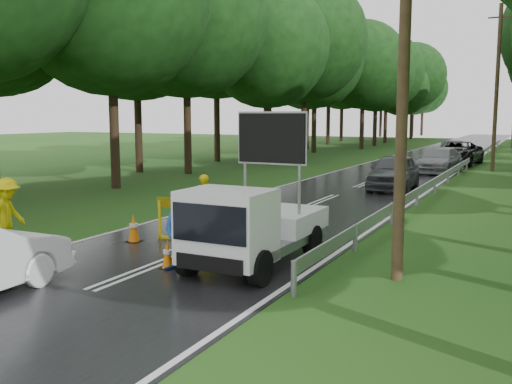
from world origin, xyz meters
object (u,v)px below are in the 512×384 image
Objects in this scene: queue_car_second at (439,160)px; queue_car_fourth at (451,150)px; civilian at (182,232)px; officer at (204,201)px; queue_car_first at (394,172)px; work_truck at (250,226)px; queue_car_third at (456,153)px; barrier at (208,209)px.

queue_car_second reaches higher than queue_car_fourth.
civilian is at bearing -93.28° from queue_car_fourth.
officer is 12.11m from queue_car_first.
queue_car_second is 12.03m from queue_car_fourth.
civilian is (-1.15, -1.02, -0.04)m from work_truck.
queue_car_third reaches higher than queue_car_fourth.
work_truck is 24.22m from queue_car_second.
queue_car_first is at bearing -87.97° from queue_car_second.
queue_car_fourth is (-1.14, 6.00, -0.11)m from queue_car_third.
queue_car_second is at bearing -88.01° from queue_car_fourth.
officer is at bearing 104.73° from civilian.
barrier is 1.67× the size of officer.
queue_car_second is at bearing 89.54° from work_truck.
officer reaches higher than barrier.
work_truck is 1.59× the size of barrier.
work_truck is at bearing -91.48° from queue_car_fourth.
officer is 0.92× the size of civilian.
barrier is 22.47m from queue_car_second.
officer is at bearing -94.19° from queue_car_second.
queue_car_second is 0.86× the size of queue_car_third.
queue_car_third is (1.75, 31.23, -0.08)m from civilian.
officer is (-1.10, 1.58, -0.07)m from barrier.
officer is (-3.37, 3.48, -0.12)m from work_truck.
barrier is at bearing -95.23° from queue_car_fourth.
officer reaches higher than queue_car_second.
civilian is at bearing 81.88° from officer.
queue_car_first is at bearing 75.33° from civilian.
civilian reaches higher than queue_car_second.
civilian is at bearing -85.57° from barrier.
work_truck is 1.01× the size of queue_car_fourth.
civilian is 0.37× the size of queue_car_first.
queue_car_third reaches higher than queue_car_first.
civilian is 37.24m from queue_car_fourth.
queue_car_first is at bearing -88.22° from queue_car_third.
queue_car_fourth is (1.73, 34.31, -0.18)m from barrier.
civilian is 25.28m from queue_car_second.
barrier is 0.47× the size of queue_car_third.
civilian reaches higher than barrier.
queue_car_second is at bearing 82.71° from queue_car_first.
barrier is 3.13m from civilian.
work_truck is at bearing -92.30° from queue_car_first.
queue_car_third reaches higher than queue_car_second.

